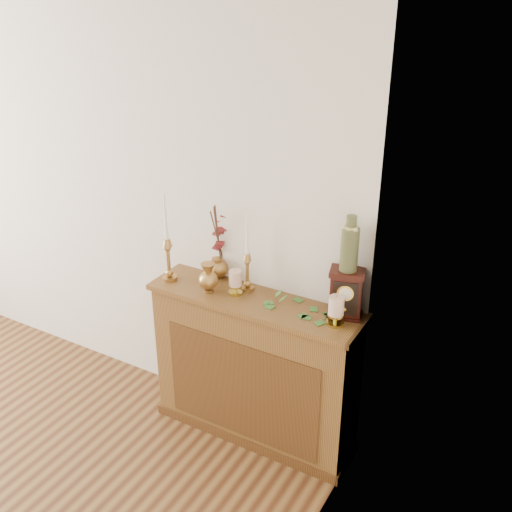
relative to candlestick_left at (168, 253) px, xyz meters
The scene contains 10 objects.
console_shelf 0.86m from the candlestick_left, ahead, with size 1.24×0.34×0.93m.
candlestick_left is the anchor object (origin of this frame).
candlestick_center 0.47m from the candlestick_left, 14.62° to the left, with size 0.08×0.08×0.46m.
bud_vase 0.29m from the candlestick_left, ahead, with size 0.11×0.11×0.18m.
ginger_jar 0.30m from the candlestick_left, 39.85° to the left, with size 0.19×0.21×0.47m.
pillar_candle_left 0.43m from the candlestick_left, ahead, with size 0.08×0.08×0.15m.
pillar_candle_right 1.03m from the candlestick_left, ahead, with size 0.09×0.09×0.17m.
ivy_garland 0.86m from the candlestick_left, ahead, with size 0.41×0.17×0.08m.
mantel_clock 1.05m from the candlestick_left, ahead, with size 0.20×0.17×0.27m.
ceramic_vase 1.07m from the candlestick_left, ahead, with size 0.09×0.09×0.29m.
Camera 1 is at (2.82, -0.38, 2.56)m, focal length 42.00 mm.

